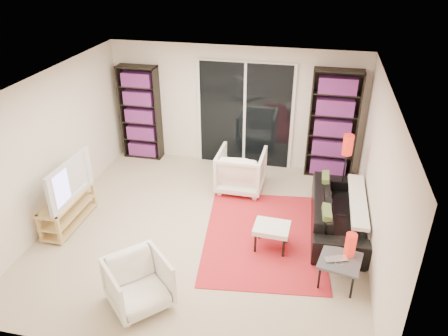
{
  "coord_description": "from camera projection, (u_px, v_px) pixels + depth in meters",
  "views": [
    {
      "loc": [
        1.52,
        -5.54,
        4.18
      ],
      "look_at": [
        0.25,
        0.3,
        1.0
      ],
      "focal_mm": 35.0,
      "sensor_mm": 36.0,
      "label": 1
    }
  ],
  "objects": [
    {
      "name": "ceiling",
      "position": [
        201.0,
        85.0,
        5.9
      ],
      "size": [
        5.0,
        5.0,
        0.02
      ],
      "primitive_type": "cube",
      "color": "white",
      "rests_on": "wall_back"
    },
    {
      "name": "wall_left",
      "position": [
        51.0,
        148.0,
        6.93
      ],
      "size": [
        0.02,
        5.0,
        2.4
      ],
      "primitive_type": "cube",
      "color": "silver",
      "rests_on": "ground"
    },
    {
      "name": "rug",
      "position": [
        264.0,
        236.0,
        6.86
      ],
      "size": [
        2.11,
        2.68,
        0.01
      ],
      "primitive_type": "cube",
      "rotation": [
        0.0,
        0.0,
        0.12
      ],
      "color": "red",
      "rests_on": "floor"
    },
    {
      "name": "wall_right",
      "position": [
        379.0,
        182.0,
        5.99
      ],
      "size": [
        0.02,
        5.0,
        2.4
      ],
      "primitive_type": "cube",
      "color": "silver",
      "rests_on": "ground"
    },
    {
      "name": "sliding_door",
      "position": [
        245.0,
        115.0,
        8.62
      ],
      "size": [
        1.92,
        0.08,
        2.16
      ],
      "color": "white",
      "rests_on": "ground"
    },
    {
      "name": "tv",
      "position": [
        63.0,
        180.0,
        6.79
      ],
      "size": [
        0.2,
        1.14,
        0.66
      ],
      "primitive_type": "imported",
      "rotation": [
        0.0,
        0.0,
        1.53
      ],
      "color": "black",
      "rests_on": "tv_stand"
    },
    {
      "name": "armchair_back",
      "position": [
        241.0,
        170.0,
        7.99
      ],
      "size": [
        0.85,
        0.87,
        0.78
      ],
      "primitive_type": "imported",
      "rotation": [
        0.0,
        0.0,
        3.12
      ],
      "color": "white",
      "rests_on": "floor"
    },
    {
      "name": "bookshelf_right",
      "position": [
        333.0,
        125.0,
        8.19
      ],
      "size": [
        0.9,
        0.3,
        2.1
      ],
      "color": "black",
      "rests_on": "ground"
    },
    {
      "name": "laptop",
      "position": [
        337.0,
        261.0,
        5.72
      ],
      "size": [
        0.35,
        0.28,
        0.02
      ],
      "primitive_type": "imported",
      "rotation": [
        0.0,
        0.0,
        0.34
      ],
      "color": "silver",
      "rests_on": "side_table"
    },
    {
      "name": "table_lamp",
      "position": [
        350.0,
        245.0,
        5.78
      ],
      "size": [
        0.15,
        0.15,
        0.33
      ],
      "primitive_type": "cylinder",
      "color": "red",
      "rests_on": "side_table"
    },
    {
      "name": "floor_lamp",
      "position": [
        347.0,
        152.0,
        7.31
      ],
      "size": [
        0.19,
        0.19,
        1.29
      ],
      "color": "black",
      "rests_on": "floor"
    },
    {
      "name": "floor",
      "position": [
        205.0,
        230.0,
        7.02
      ],
      "size": [
        5.0,
        5.0,
        0.0
      ],
      "primitive_type": "plane",
      "color": "beige",
      "rests_on": "ground"
    },
    {
      "name": "sofa",
      "position": [
        338.0,
        212.0,
        6.93
      ],
      "size": [
        0.87,
        2.08,
        0.6
      ],
      "primitive_type": "imported",
      "rotation": [
        0.0,
        0.0,
        1.6
      ],
      "color": "black",
      "rests_on": "floor"
    },
    {
      "name": "wall_front",
      "position": [
        139.0,
        278.0,
        4.3
      ],
      "size": [
        5.0,
        0.02,
        2.4
      ],
      "primitive_type": "cube",
      "color": "silver",
      "rests_on": "ground"
    },
    {
      "name": "ottoman",
      "position": [
        272.0,
        229.0,
        6.46
      ],
      "size": [
        0.54,
        0.45,
        0.4
      ],
      "color": "white",
      "rests_on": "floor"
    },
    {
      "name": "tv_stand",
      "position": [
        68.0,
        210.0,
        7.06
      ],
      "size": [
        0.38,
        1.19,
        0.5
      ],
      "color": "tan",
      "rests_on": "floor"
    },
    {
      "name": "side_table",
      "position": [
        340.0,
        262.0,
        5.78
      ],
      "size": [
        0.62,
        0.62,
        0.4
      ],
      "color": "#444448",
      "rests_on": "floor"
    },
    {
      "name": "wall_back",
      "position": [
        235.0,
        107.0,
        8.62
      ],
      "size": [
        5.0,
        0.02,
        2.4
      ],
      "primitive_type": "cube",
      "color": "silver",
      "rests_on": "ground"
    },
    {
      "name": "bookshelf_left",
      "position": [
        140.0,
        113.0,
        8.95
      ],
      "size": [
        0.8,
        0.3,
        1.95
      ],
      "color": "black",
      "rests_on": "ground"
    },
    {
      "name": "armchair_front",
      "position": [
        138.0,
        283.0,
        5.46
      ],
      "size": [
        1.02,
        1.02,
        0.67
      ],
      "primitive_type": "imported",
      "rotation": [
        0.0,
        0.0,
        0.79
      ],
      "color": "white",
      "rests_on": "floor"
    }
  ]
}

